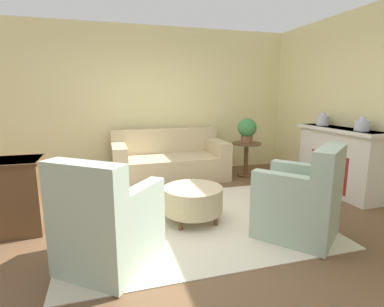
% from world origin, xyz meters
% --- Properties ---
extents(ground_plane, '(16.00, 16.00, 0.00)m').
position_xyz_m(ground_plane, '(0.00, 0.00, 0.00)').
color(ground_plane, brown).
extents(wall_back, '(9.04, 0.12, 2.80)m').
position_xyz_m(wall_back, '(0.00, 2.58, 1.40)').
color(wall_back, beige).
rests_on(wall_back, ground_plane).
extents(wall_right, '(0.12, 9.40, 2.80)m').
position_xyz_m(wall_right, '(2.76, 0.00, 1.40)').
color(wall_right, beige).
rests_on(wall_right, ground_plane).
extents(rug, '(2.99, 2.27, 0.01)m').
position_xyz_m(rug, '(0.00, 0.00, 0.01)').
color(rug, beige).
rests_on(rug, ground_plane).
extents(couch, '(2.04, 0.98, 0.90)m').
position_xyz_m(couch, '(0.14, 1.99, 0.32)').
color(couch, '#C6B289').
rests_on(couch, ground_plane).
extents(armchair_left, '(1.04, 1.06, 1.02)m').
position_xyz_m(armchair_left, '(-1.02, -0.70, 0.40)').
color(armchair_left, '#9EB29E').
rests_on(armchair_left, rug).
extents(armchair_right, '(1.04, 1.06, 1.02)m').
position_xyz_m(armchair_right, '(1.02, -0.70, 0.40)').
color(armchair_right, '#9EB29E').
rests_on(armchair_right, rug).
extents(ottoman_table, '(0.73, 0.73, 0.43)m').
position_xyz_m(ottoman_table, '(0.01, 0.04, 0.28)').
color(ottoman_table, '#C6B289').
rests_on(ottoman_table, rug).
extents(side_table, '(0.55, 0.55, 0.65)m').
position_xyz_m(side_table, '(1.58, 1.73, 0.44)').
color(side_table, brown).
rests_on(side_table, ground_plane).
extents(fireplace, '(0.44, 1.55, 1.04)m').
position_xyz_m(fireplace, '(2.51, 0.44, 0.54)').
color(fireplace, silver).
rests_on(fireplace, ground_plane).
extents(vase_mantel_near, '(0.21, 0.21, 0.21)m').
position_xyz_m(vase_mantel_near, '(2.50, 0.84, 1.12)').
color(vase_mantel_near, silver).
rests_on(vase_mantel_near, fireplace).
extents(vase_mantel_far, '(0.20, 0.20, 0.20)m').
position_xyz_m(vase_mantel_far, '(2.50, 0.04, 1.12)').
color(vase_mantel_far, silver).
rests_on(vase_mantel_far, fireplace).
extents(potted_plant_on_side_table, '(0.35, 0.35, 0.46)m').
position_xyz_m(potted_plant_on_side_table, '(1.58, 1.73, 0.91)').
color(potted_plant_on_side_table, brown).
rests_on(potted_plant_on_side_table, side_table).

